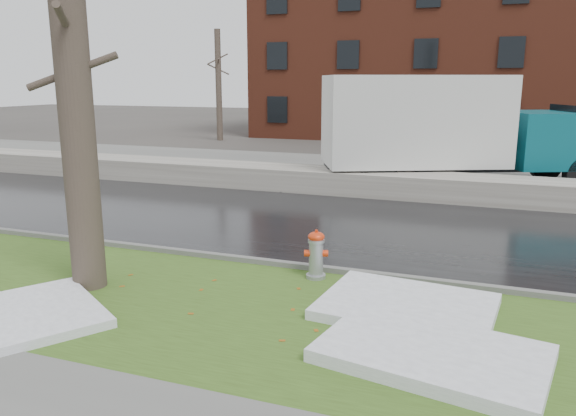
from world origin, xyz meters
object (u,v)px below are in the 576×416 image
(box_truck, at_px, (449,129))
(worker, at_px, (361,139))
(tree, at_px, (73,76))
(fire_hydrant, at_px, (316,252))

(box_truck, relative_size, worker, 5.76)
(tree, bearing_deg, box_truck, 67.22)
(tree, bearing_deg, worker, 77.07)
(fire_hydrant, bearing_deg, box_truck, 63.45)
(tree, xyz_separation_m, box_truck, (5.03, 11.97, -1.66))
(fire_hydrant, height_order, tree, tree)
(tree, bearing_deg, fire_hydrant, 26.05)
(fire_hydrant, xyz_separation_m, box_truck, (1.42, 10.20, 1.45))
(worker, bearing_deg, box_truck, -155.89)
(box_truck, xyz_separation_m, worker, (-2.62, -1.51, -0.28))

